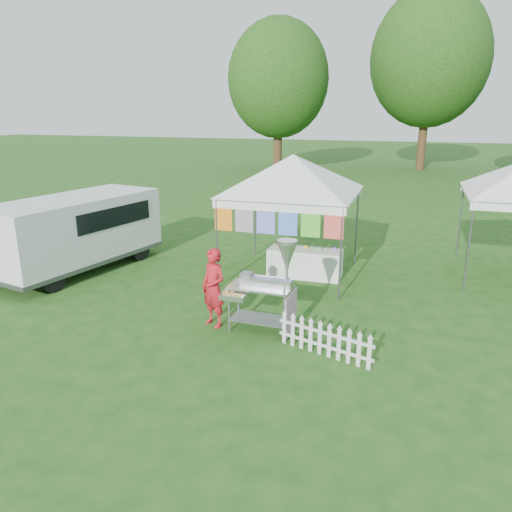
% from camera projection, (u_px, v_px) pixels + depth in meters
% --- Properties ---
extents(ground, '(120.00, 120.00, 0.00)m').
position_uv_depth(ground, '(246.00, 331.00, 9.44)').
color(ground, '#194B15').
rests_on(ground, ground).
extents(canopy_main, '(4.24, 4.24, 3.45)m').
position_uv_depth(canopy_main, '(293.00, 155.00, 11.78)').
color(canopy_main, '#59595E').
rests_on(canopy_main, ground).
extents(tree_left, '(6.40, 6.40, 9.53)m').
position_uv_depth(tree_left, '(278.00, 79.00, 31.46)').
color(tree_left, '#3A2215').
rests_on(tree_left, ground).
extents(tree_mid, '(7.60, 7.60, 11.52)m').
position_uv_depth(tree_mid, '(430.00, 59.00, 32.11)').
color(tree_mid, '#3A2215').
rests_on(tree_mid, ground).
extents(donut_cart, '(1.31, 0.86, 1.80)m').
position_uv_depth(donut_cart, '(270.00, 279.00, 9.08)').
color(donut_cart, gray).
rests_on(donut_cart, ground).
extents(vendor, '(0.66, 0.58, 1.53)m').
position_uv_depth(vendor, '(213.00, 288.00, 9.47)').
color(vendor, red).
rests_on(vendor, ground).
extents(cargo_van, '(2.72, 4.83, 1.89)m').
position_uv_depth(cargo_van, '(79.00, 231.00, 12.84)').
color(cargo_van, silver).
rests_on(cargo_van, ground).
extents(picket_fence, '(1.71, 0.60, 0.56)m').
position_uv_depth(picket_fence, '(324.00, 340.00, 8.40)').
color(picket_fence, silver).
rests_on(picket_fence, ground).
extents(display_table, '(1.80, 0.70, 0.70)m').
position_uv_depth(display_table, '(305.00, 263.00, 12.41)').
color(display_table, white).
rests_on(display_table, ground).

